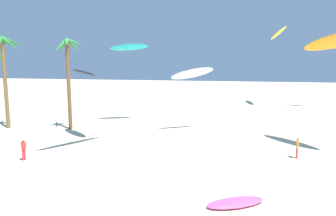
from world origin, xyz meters
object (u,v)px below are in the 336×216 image
Objects in this scene: palm_tree_1 at (4,55)px; flying_kite_3 at (278,33)px; person_foreground_walker at (23,148)px; palm_tree_3 at (68,58)px; flying_kite_0 at (129,47)px; flying_kite_5 at (192,73)px; person_near_right at (297,147)px; flying_kite_2 at (84,72)px; grounded_kite_0 at (235,202)px.

flying_kite_3 is at bearing 44.27° from palm_tree_1.
palm_tree_3 is at bearing 106.51° from person_foreground_walker.
person_foreground_walker is at bearing -95.05° from flying_kite_0.
flying_kite_5 is (13.53, 2.81, -1.70)m from palm_tree_3.
palm_tree_3 is 7.88m from flying_kite_0.
flying_kite_5 reaches higher than person_near_right.
palm_tree_1 reaches higher than flying_kite_5.
flying_kite_2 is 19.97m from grounded_kite_0.
grounded_kite_0 is 1.96× the size of person_foreground_walker.
palm_tree_3 reaches higher than grounded_kite_0.
palm_tree_1 is at bearing 154.32° from grounded_kite_0.
flying_kite_3 is at bearing 83.86° from grounded_kite_0.
palm_tree_3 is 6.05× the size of person_foreground_walker.
flying_kite_3 is 4.33× the size of grounded_kite_0.
flying_kite_0 is at bearing 31.46° from palm_tree_1.
flying_kite_0 is at bearing -129.68° from flying_kite_3.
flying_kite_5 is at bearing -111.46° from flying_kite_3.
person_near_right is (4.14, 9.42, 0.78)m from grounded_kite_0.
grounded_kite_0 is 10.31m from person_near_right.
palm_tree_3 is at bearing -168.28° from flying_kite_5.
flying_kite_5 is 4.40× the size of person_near_right.
flying_kite_2 is 6.45× the size of person_near_right.
palm_tree_3 is 38.05m from flying_kite_3.
palm_tree_3 is at bearing 10.25° from palm_tree_1.
grounded_kite_0 is at bearing -25.68° from palm_tree_1.
palm_tree_1 is 0.98× the size of flying_kite_2.
flying_kite_0 is 1.48× the size of flying_kite_5.
flying_kite_2 is at bearing 85.44° from person_foreground_walker.
palm_tree_1 is 0.73× the size of flying_kite_3.
flying_kite_3 reaches higher than palm_tree_3.
flying_kite_3 is at bearing 89.10° from person_near_right.
flying_kite_5 reaches higher than flying_kite_2.
flying_kite_5 is at bearing 31.56° from flying_kite_2.
flying_kite_0 is at bearing 159.38° from flying_kite_5.
flying_kite_3 is 8.59× the size of person_near_right.
flying_kite_3 is at bearing 58.21° from flying_kite_2.
person_near_right is (18.61, -10.85, -8.58)m from flying_kite_0.
person_near_right is at bearing -90.90° from flying_kite_3.
flying_kite_3 reaches higher than grounded_kite_0.
flying_kite_0 is at bearing 52.08° from palm_tree_3.
person_foreground_walker reaches higher than grounded_kite_0.
palm_tree_1 is 0.97× the size of flying_kite_0.
palm_tree_3 is 25.17m from grounded_kite_0.
flying_kite_2 is 1.46× the size of flying_kite_5.
person_near_right is (23.37, -4.74, -7.15)m from palm_tree_3.
person_near_right is at bearing 17.19° from person_foreground_walker.
flying_kite_0 is at bearing 84.53° from flying_kite_2.
palm_tree_1 reaches higher than palm_tree_3.
person_foreground_walker is (10.67, -9.63, -7.44)m from palm_tree_1.
grounded_kite_0 is (15.36, -11.03, -6.40)m from flying_kite_2.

